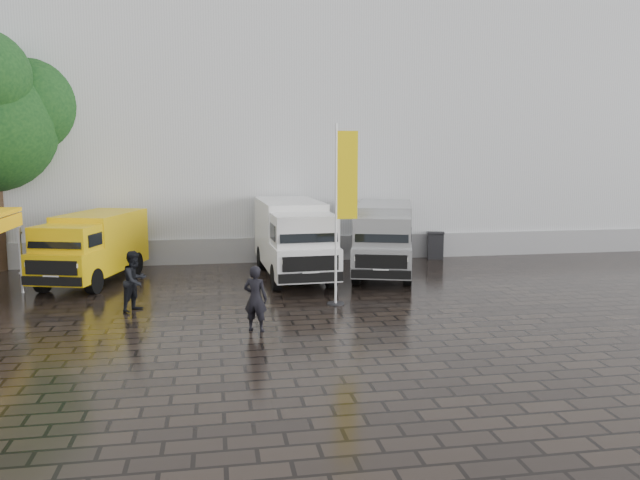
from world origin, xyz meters
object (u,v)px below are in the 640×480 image
at_px(van_yellow, 92,249).
at_px(person_front, 255,298).
at_px(person_tent, 135,281).
at_px(wheelie_bin, 435,245).
at_px(van_silver, 383,240).
at_px(van_white, 293,240).
at_px(flagpole, 342,204).

distance_m(van_yellow, person_front, 8.44).
xyz_separation_m(van_yellow, person_tent, (1.90, -4.16, -0.31)).
relative_size(wheelie_bin, person_front, 0.68).
bearing_deg(person_tent, wheelie_bin, -24.66).
height_order(van_silver, person_front, van_silver).
xyz_separation_m(wheelie_bin, person_tent, (-11.29, -6.74, 0.29)).
distance_m(van_white, person_tent, 6.32).
height_order(van_yellow, person_front, van_yellow).
height_order(van_silver, flagpole, flagpole).
xyz_separation_m(van_white, person_tent, (-4.97, -3.87, -0.49)).
xyz_separation_m(van_white, wheelie_bin, (6.32, 2.87, -0.77)).
distance_m(van_silver, person_tent, 9.13).
relative_size(van_silver, flagpole, 1.11).
bearing_deg(flagpole, wheelie_bin, 52.13).
distance_m(van_silver, person_front, 8.20).
relative_size(van_white, flagpole, 1.18).
relative_size(van_silver, wheelie_bin, 5.17).
xyz_separation_m(wheelie_bin, person_front, (-8.09, -9.31, 0.27)).
relative_size(van_white, van_silver, 1.06).
bearing_deg(van_silver, wheelie_bin, 60.22).
xyz_separation_m(van_yellow, flagpole, (7.77, -4.38, 1.78)).
height_order(van_white, wheelie_bin, van_white).
distance_m(van_white, flagpole, 4.49).
distance_m(van_yellow, van_white, 6.87).
bearing_deg(flagpole, van_white, 102.51).
height_order(van_silver, wheelie_bin, van_silver).
distance_m(flagpole, person_front, 4.14).
height_order(flagpole, wheelie_bin, flagpole).
xyz_separation_m(van_white, person_front, (-1.77, -6.44, -0.51)).
bearing_deg(person_tent, van_silver, -30.36).
bearing_deg(person_tent, person_front, -94.24).
bearing_deg(van_silver, person_tent, -138.00).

